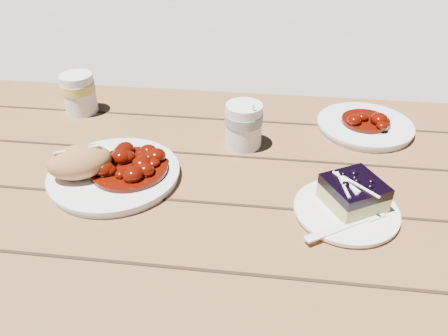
# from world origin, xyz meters

# --- Properties ---
(picnic_table) EXTENTS (2.00, 1.55, 0.75)m
(picnic_table) POSITION_xyz_m (0.00, -0.00, 0.59)
(picnic_table) COLOR brown
(picnic_table) RESTS_ON ground
(main_plate) EXTENTS (0.25, 0.25, 0.02)m
(main_plate) POSITION_xyz_m (0.12, -0.03, 0.76)
(main_plate) COLOR white
(main_plate) RESTS_ON picnic_table
(goulash_stew) EXTENTS (0.15, 0.15, 0.04)m
(goulash_stew) POSITION_xyz_m (0.15, -0.02, 0.79)
(goulash_stew) COLOR #520B02
(goulash_stew) RESTS_ON main_plate
(bread_roll) EXTENTS (0.14, 0.12, 0.06)m
(bread_roll) POSITION_xyz_m (0.06, -0.05, 0.80)
(bread_roll) COLOR #A97441
(bread_roll) RESTS_ON main_plate
(dessert_plate) EXTENTS (0.18, 0.18, 0.01)m
(dessert_plate) POSITION_xyz_m (0.56, -0.08, 0.76)
(dessert_plate) COLOR white
(dessert_plate) RESTS_ON picnic_table
(blueberry_cake) EXTENTS (0.12, 0.12, 0.05)m
(blueberry_cake) POSITION_xyz_m (0.57, -0.06, 0.79)
(blueberry_cake) COLOR tan
(blueberry_cake) RESTS_ON dessert_plate
(fork_dessert) EXTENTS (0.15, 0.11, 0.00)m
(fork_dessert) POSITION_xyz_m (0.54, -0.13, 0.76)
(fork_dessert) COLOR white
(fork_dessert) RESTS_ON dessert_plate
(coffee_cup) EXTENTS (0.08, 0.08, 0.10)m
(coffee_cup) POSITION_xyz_m (0.36, 0.13, 0.80)
(coffee_cup) COLOR white
(coffee_cup) RESTS_ON picnic_table
(second_plate) EXTENTS (0.21, 0.21, 0.02)m
(second_plate) POSITION_xyz_m (0.63, 0.23, 0.76)
(second_plate) COLOR white
(second_plate) RESTS_ON picnic_table
(second_stew) EXTENTS (0.11, 0.11, 0.04)m
(second_stew) POSITION_xyz_m (0.63, 0.23, 0.79)
(second_stew) COLOR #520B02
(second_stew) RESTS_ON second_plate
(second_cup) EXTENTS (0.08, 0.08, 0.10)m
(second_cup) POSITION_xyz_m (-0.05, 0.24, 0.80)
(second_cup) COLOR white
(second_cup) RESTS_ON picnic_table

